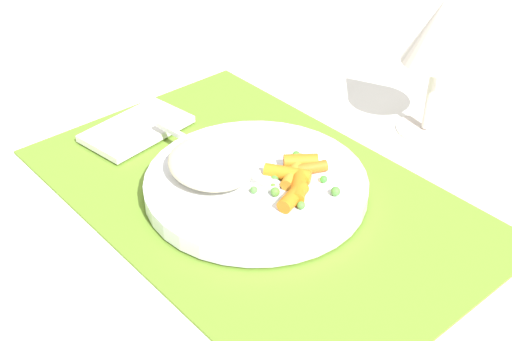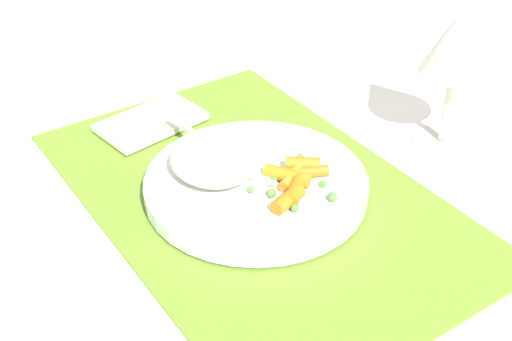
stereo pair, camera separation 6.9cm
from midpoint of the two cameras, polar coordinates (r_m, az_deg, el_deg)
ground_plane at (r=0.74m, az=-2.69°, el=-2.24°), size 2.40×2.40×0.00m
placemat at (r=0.74m, az=-2.70°, el=-2.06°), size 0.49×0.32×0.01m
plate at (r=0.73m, az=-2.73°, el=-1.31°), size 0.23×0.23×0.02m
rice_mound at (r=0.72m, az=-6.42°, el=0.53°), size 0.10×0.09×0.03m
carrot_portion at (r=0.71m, az=0.48°, el=-0.62°), size 0.07×0.09×0.02m
pea_scatter at (r=0.71m, az=0.48°, el=-1.03°), size 0.08×0.08×0.01m
fork at (r=0.75m, az=-5.10°, el=0.76°), size 0.19×0.03×0.01m
wine_glass at (r=0.81m, az=12.51°, el=10.71°), size 0.08×0.08×0.17m
napkin at (r=0.85m, az=-12.08°, el=3.31°), size 0.09×0.13×0.01m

